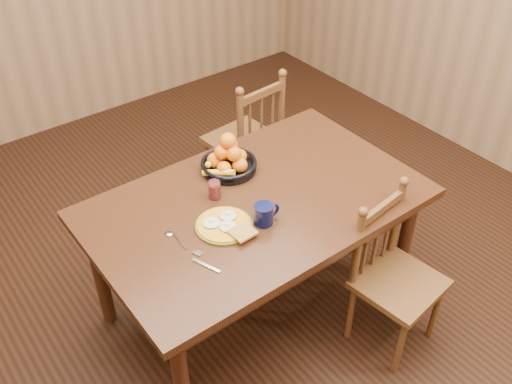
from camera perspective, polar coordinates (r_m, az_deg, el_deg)
room at (r=2.41m, az=0.00°, el=10.31°), size 4.52×5.02×2.72m
dining_table at (r=2.80m, az=0.00°, el=-2.17°), size 1.60×1.00×0.75m
chair_far at (r=3.73m, az=-0.94°, el=5.22°), size 0.45×0.43×0.92m
chair_near at (r=2.91m, az=13.61°, el=-8.31°), size 0.43×0.42×0.85m
breakfast_plate at (r=2.59m, az=-3.13°, el=-3.32°), size 0.26×0.29×0.04m
fork at (r=2.45m, az=-5.34°, el=-6.90°), size 0.06×0.18×0.00m
spoon at (r=2.58m, az=-8.33°, el=-4.35°), size 0.04×0.16×0.01m
coffee_mug at (r=2.59m, az=0.85°, el=-2.20°), size 0.13×0.09×0.10m
juice_glass at (r=2.75m, az=-4.17°, el=0.18°), size 0.06×0.06×0.09m
fruit_bowl at (r=2.91m, az=-2.79°, el=3.24°), size 0.29×0.29×0.22m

